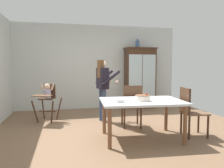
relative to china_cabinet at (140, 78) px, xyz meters
name	(u,v)px	position (x,y,z in m)	size (l,w,h in m)	color
ground_plane	(118,131)	(-1.38, -2.37, -1.00)	(6.24, 6.24, 0.00)	brown
wall_back	(98,67)	(-1.38, 0.26, 0.35)	(5.32, 0.06, 2.70)	silver
china_cabinet	(140,78)	(0.00, 0.00, 0.00)	(1.05, 0.48, 1.99)	#422819
ceramic_vase	(137,44)	(-0.10, 0.00, 1.11)	(0.13, 0.13, 0.27)	#3D567F
high_chair_with_toddler	(47,95)	(-2.89, -1.16, -0.35)	(0.74, 0.81, 0.95)	#422819
adult_person	(103,83)	(-1.53, -1.47, -0.03)	(0.58, 0.57, 1.53)	#3D4C6B
dining_table	(142,105)	(-1.05, -2.91, -0.35)	(1.59, 1.14, 0.74)	silver
birthday_cake	(143,98)	(-1.06, -2.99, -0.20)	(0.28, 0.28, 0.19)	beige
serving_bowl	(119,101)	(-1.52, -3.03, -0.23)	(0.18, 0.18, 0.06)	silver
dining_chair_far_side	(132,103)	(-1.00, -2.19, -0.44)	(0.50, 0.50, 0.96)	#422819
dining_chair_right_end	(190,108)	(-0.08, -2.99, -0.44)	(0.50, 0.50, 0.96)	#422819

